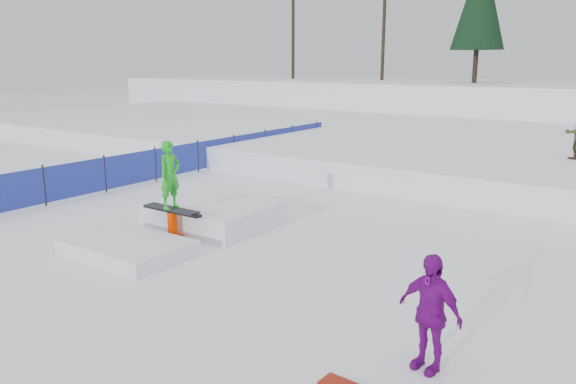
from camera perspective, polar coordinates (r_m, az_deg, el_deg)
The scene contains 6 objects.
ground at distance 10.59m, azimuth -8.54°, elevation -7.48°, with size 120.00×120.00×0.00m, color white.
snow_berm at distance 37.84m, azimuth 24.76°, elevation 8.15°, with size 60.00×14.00×2.40m, color white.
snow_midrise at distance 24.36m, azimuth 18.34°, elevation 4.67°, with size 50.00×18.00×0.80m, color white.
safety_fence at distance 19.44m, azimuth -9.14°, elevation 3.63°, with size 0.05×16.00×1.10m.
spectator_purple at distance 7.13m, azimuth 14.17°, elevation -11.78°, with size 0.87×0.36×1.49m, color #750983.
jib_rail_feature at distance 12.55m, azimuth -9.75°, elevation -2.76°, with size 2.60×4.40×2.11m.
Camera 1 is at (6.91, -7.12, 3.70)m, focal length 35.00 mm.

